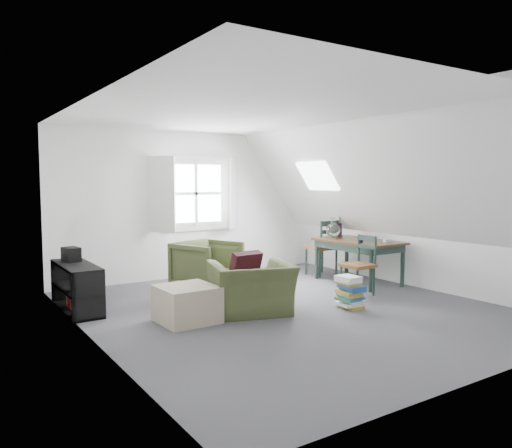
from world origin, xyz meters
TOP-DOWN VIEW (x-y plane):
  - floor at (0.00, 0.00)m, footprint 5.50×5.50m
  - ceiling at (0.00, 0.00)m, footprint 5.50×5.50m
  - wall_back at (0.00, 2.75)m, footprint 5.00×0.00m
  - wall_front at (0.00, -2.75)m, footprint 5.00×0.00m
  - wall_left at (-2.50, 0.00)m, footprint 0.00×5.50m
  - wall_right at (2.50, 0.00)m, footprint 0.00×5.50m
  - slope_left at (-1.55, 0.00)m, footprint 3.19×5.50m
  - slope_right at (1.55, 0.00)m, footprint 3.19×5.50m
  - dormer_window at (0.00, 2.68)m, footprint 1.71×0.35m
  - skylight at (1.55, 1.30)m, footprint 0.35×0.75m
  - armchair_near at (-0.53, 0.09)m, footprint 1.19×1.11m
  - armchair_far at (-0.40, 1.53)m, footprint 1.06×1.07m
  - throw_pillow at (-0.53, 0.24)m, footprint 0.43×0.27m
  - ottoman at (-1.37, 0.19)m, footprint 0.66×0.66m
  - dining_table at (1.97, 0.75)m, footprint 0.84×1.41m
  - demijohn at (1.82, 1.20)m, footprint 0.24×0.24m
  - vase_twigs at (2.07, 1.30)m, footprint 0.07×0.08m
  - cup at (1.72, 0.45)m, footprint 0.12×0.12m
  - paper_box at (2.17, 0.30)m, footprint 0.15×0.13m
  - dining_chair_far at (1.89, 1.53)m, footprint 0.46×0.46m
  - dining_chair_near at (1.35, 0.10)m, footprint 0.41×0.41m
  - media_shelf at (-2.34, 1.38)m, footprint 0.39×1.18m
  - electronics_box at (-2.34, 1.67)m, footprint 0.22×0.28m
  - magazine_stack at (0.69, -0.40)m, footprint 0.32×0.38m

SIDE VIEW (x-z plane):
  - floor at x=0.00m, z-range 0.00..0.00m
  - armchair_near at x=-0.53m, z-range -0.32..0.32m
  - armchair_far at x=-0.40m, z-range -0.38..0.38m
  - magazine_stack at x=0.69m, z-range 0.00..0.42m
  - ottoman at x=-1.37m, z-range 0.00..0.43m
  - media_shelf at x=-2.34m, z-range -0.03..0.58m
  - dining_chair_near at x=1.35m, z-range 0.02..0.89m
  - dining_chair_far at x=1.89m, z-range 0.02..1.01m
  - throw_pillow at x=-0.53m, z-range 0.35..0.78m
  - dining_table at x=1.97m, z-range 0.26..0.96m
  - electronics_box at x=-2.34m, z-range 0.59..0.79m
  - cup at x=1.72m, z-range 0.65..0.75m
  - paper_box at x=2.17m, z-range 0.70..0.75m
  - vase_twigs at x=2.07m, z-range 0.54..1.12m
  - demijohn at x=1.82m, z-range 0.67..1.02m
  - wall_back at x=0.00m, z-range -1.25..3.75m
  - wall_front at x=0.00m, z-range -1.25..3.75m
  - wall_left at x=-2.50m, z-range -1.50..4.00m
  - wall_right at x=2.50m, z-range -1.50..4.00m
  - dormer_window at x=0.00m, z-range 0.80..2.10m
  - skylight at x=1.55m, z-range 1.51..1.98m
  - slope_left at x=-1.55m, z-range -0.47..4.02m
  - slope_right at x=1.55m, z-range -0.47..4.02m
  - ceiling at x=0.00m, z-range 2.50..2.50m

